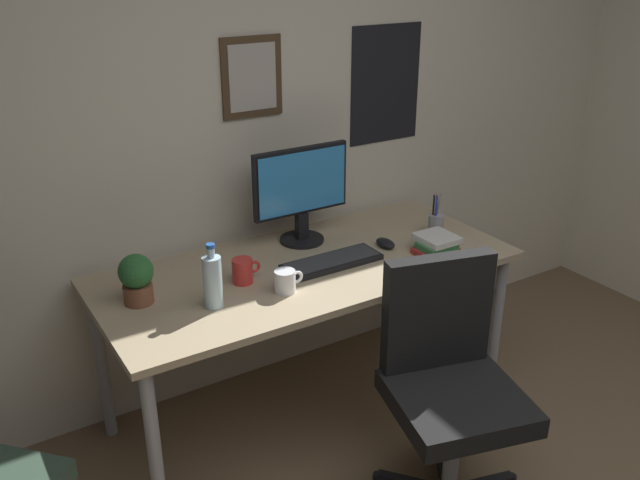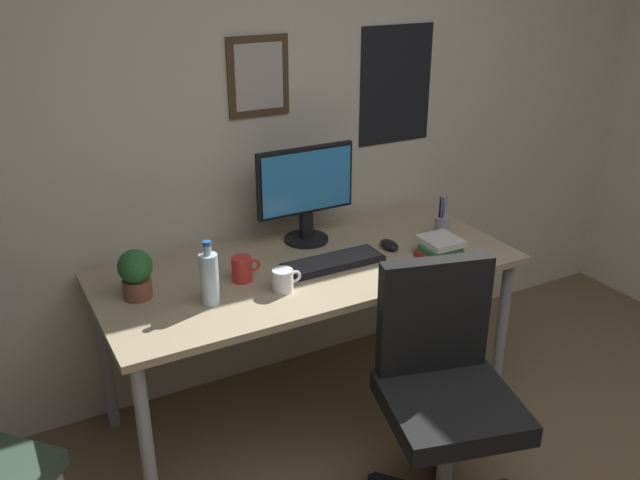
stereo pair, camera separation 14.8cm
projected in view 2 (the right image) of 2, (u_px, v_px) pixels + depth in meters
name	position (u px, v px, depth m)	size (l,w,h in m)	color
wall_back	(285.00, 109.00, 3.08)	(4.40, 0.10, 2.60)	beige
desk	(309.00, 280.00, 2.89)	(1.75, 0.78, 0.75)	tan
office_chair	(443.00, 378.00, 2.49)	(0.58, 0.59, 0.95)	black
monitor	(306.00, 190.00, 3.00)	(0.46, 0.20, 0.43)	black
keyboard	(333.00, 262.00, 2.86)	(0.43, 0.15, 0.03)	black
computer_mouse	(389.00, 245.00, 3.01)	(0.06, 0.11, 0.04)	black
water_bottle	(209.00, 278.00, 2.51)	(0.07, 0.07, 0.25)	silver
coffee_mug_near	(283.00, 280.00, 2.63)	(0.12, 0.08, 0.09)	white
coffee_mug_far	(243.00, 269.00, 2.71)	(0.12, 0.08, 0.10)	red
potted_plant	(136.00, 273.00, 2.56)	(0.13, 0.13, 0.20)	brown
pen_cup	(442.00, 226.00, 3.12)	(0.07, 0.07, 0.20)	#9EA0A5
book_stack_left	(440.00, 247.00, 2.92)	(0.18, 0.17, 0.08)	#B22D28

